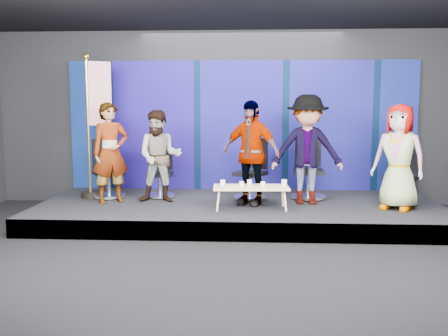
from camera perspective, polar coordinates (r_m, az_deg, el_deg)
The scene contains 21 objects.
ground at distance 6.51m, azimuth 1.15°, elevation -10.86°, with size 10.00×10.00×0.00m, color black.
room_walls at distance 6.20m, azimuth 1.21°, elevation 11.00°, with size 10.02×8.02×3.51m.
riser at distance 8.89m, azimuth 1.74°, elevation -4.92°, with size 7.00×3.00×0.30m, color black.
backdrop at distance 10.15m, azimuth 1.98°, elevation 4.86°, with size 7.00×0.08×2.60m, color navy.
chair_a at distance 9.55m, azimuth -13.12°, elevation -1.16°, with size 0.84×0.84×1.09m.
panelist_a at distance 8.99m, azimuth -12.83°, elevation 1.70°, with size 0.64×0.42×1.76m, color black.
chair_b at distance 9.43m, azimuth -7.27°, elevation -1.29°, with size 0.58×0.58×1.01m.
panelist_b at distance 8.87m, azimuth -7.35°, elevation 1.32°, with size 0.79×0.62×1.63m, color black.
chair_c at distance 9.15m, azimuth 3.17°, elevation -1.29°, with size 0.83×0.83×1.11m.
panelist_c at distance 8.59m, azimuth 3.03°, elevation 1.74°, with size 1.05×0.44×1.80m, color black.
chair_d at distance 9.34m, azimuth 9.61°, elevation -1.09°, with size 0.67×0.67×1.17m.
panelist_d at distance 8.77m, azimuth 9.49°, elevation 2.08°, with size 1.23×0.70×1.90m, color black.
chair_e at distance 9.22m, azimuth 19.61°, elevation -1.71°, with size 0.84×0.84×1.08m.
panelist_e at distance 8.66m, azimuth 19.34°, elevation 1.19°, with size 0.85×0.55×1.74m, color black.
coffee_table at distance 8.28m, azimuth 3.12°, elevation -2.30°, with size 1.27×0.59×0.38m.
mug_a at distance 8.32m, azimuth -0.14°, elevation -1.70°, with size 0.08×0.08×0.10m, color silver.
mug_b at distance 8.22m, azimuth 2.03°, elevation -1.83°, with size 0.07×0.07×0.09m, color silver.
mug_c at distance 8.36m, azimuth 2.93°, elevation -1.67°, with size 0.08×0.08×0.09m, color silver.
mug_d at distance 8.21m, azimuth 4.47°, elevation -1.87°, with size 0.07×0.07×0.09m, color silver.
mug_e at distance 8.33m, azimuth 6.90°, elevation -1.69°, with size 0.09×0.09×0.11m, color silver.
flag_stand at distance 9.52m, azimuth -14.46°, elevation 5.08°, with size 0.58×0.40×2.65m.
Camera 1 is at (0.22, -6.18, 2.03)m, focal length 40.00 mm.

